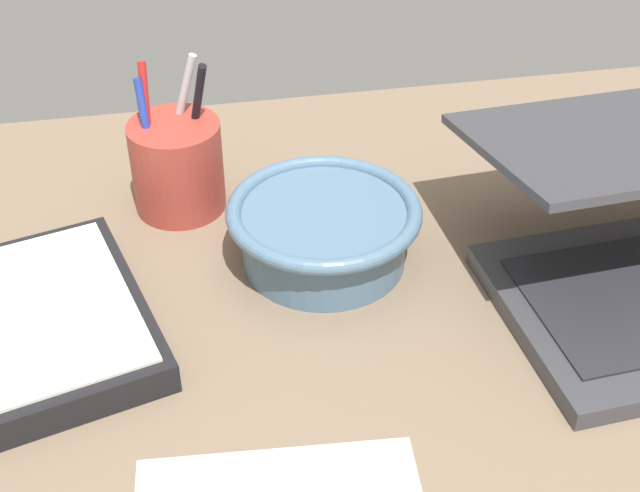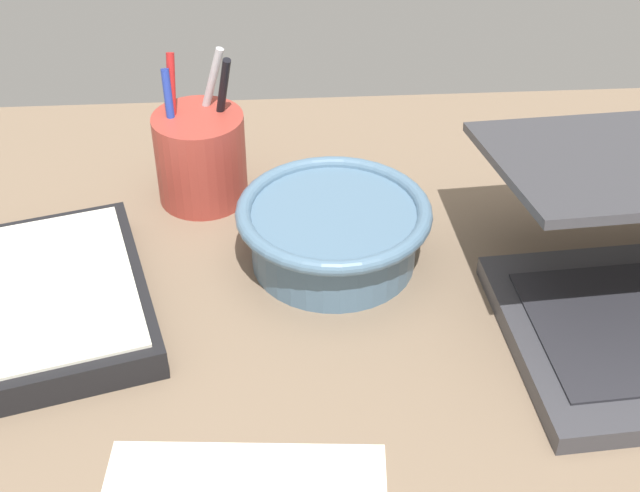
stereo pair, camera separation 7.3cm
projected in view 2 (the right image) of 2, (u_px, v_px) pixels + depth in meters
The scene contains 3 objects.
desk_top at pixel (323, 413), 69.19cm from camera, with size 140.00×100.00×2.00cm, color #75604C.
bowl at pixel (334, 230), 80.73cm from camera, with size 17.69×17.69×6.26cm.
pen_cup at pixel (200, 156), 88.52cm from camera, with size 8.99×8.99×15.49cm.
Camera 2 is at (-3.25, -47.17, 53.15)cm, focal length 50.00 mm.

